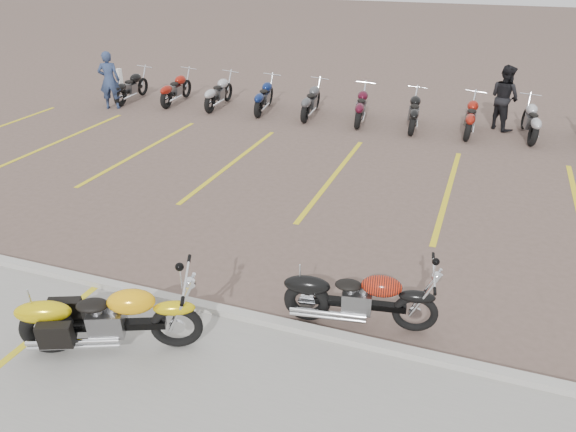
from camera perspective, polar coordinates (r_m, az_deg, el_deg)
name	(u,v)px	position (r m, az deg, el deg)	size (l,w,h in m)	color
ground	(273,253)	(10.24, -1.56, -3.81)	(100.00, 100.00, 0.00)	brown
curb	(224,311)	(8.68, -6.52, -9.60)	(60.00, 0.18, 0.12)	#ADAAA3
parking_stripes	(334,176)	(13.67, 4.66, 4.04)	(38.00, 5.50, 0.01)	yellow
yellow_cruiser	(107,319)	(8.09, -17.89, -9.97)	(2.32, 1.12, 1.02)	black
flame_cruiser	(356,299)	(8.25, 6.97, -8.35)	(2.22, 0.51, 0.92)	black
person_a	(109,80)	(20.26, -17.71, 13.01)	(0.70, 0.46, 1.91)	navy
person_b	(504,98)	(18.21, 21.13, 11.16)	(0.93, 0.73, 1.92)	black
bollard	(120,83)	(21.99, -16.67, 12.86)	(0.15, 0.15, 1.00)	white
bg_bike_row	(333,103)	(18.11, 4.65, 11.37)	(15.72, 2.06, 1.10)	black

